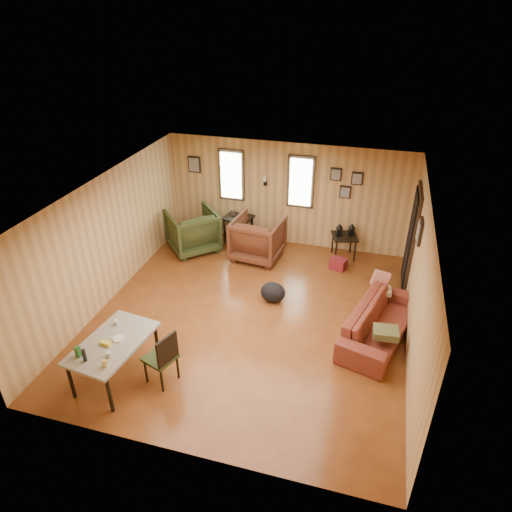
{
  "coord_description": "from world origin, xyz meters",
  "views": [
    {
      "loc": [
        1.92,
        -6.43,
        5.14
      ],
      "look_at": [
        0.0,
        0.4,
        1.05
      ],
      "focal_mm": 32.0,
      "sensor_mm": 36.0,
      "label": 1
    }
  ],
  "objects_px": {
    "recliner_brown": "(258,236)",
    "side_table": "(345,234)",
    "recliner_green": "(193,229)",
    "end_table": "(238,224)",
    "dining_table": "(112,346)",
    "sofa": "(381,318)"
  },
  "relations": [
    {
      "from": "end_table",
      "to": "sofa",
      "type": "bearing_deg",
      "value": -38.88
    },
    {
      "from": "sofa",
      "to": "recliner_green",
      "type": "relative_size",
      "value": 1.96
    },
    {
      "from": "recliner_green",
      "to": "side_table",
      "type": "height_order",
      "value": "recliner_green"
    },
    {
      "from": "recliner_green",
      "to": "side_table",
      "type": "distance_m",
      "value": 3.4
    },
    {
      "from": "side_table",
      "to": "dining_table",
      "type": "distance_m",
      "value": 5.51
    },
    {
      "from": "recliner_brown",
      "to": "side_table",
      "type": "bearing_deg",
      "value": -158.09
    },
    {
      "from": "dining_table",
      "to": "end_table",
      "type": "bearing_deg",
      "value": 91.98
    },
    {
      "from": "sofa",
      "to": "end_table",
      "type": "bearing_deg",
      "value": 66.99
    },
    {
      "from": "recliner_brown",
      "to": "end_table",
      "type": "bearing_deg",
      "value": -38.41
    },
    {
      "from": "recliner_green",
      "to": "end_table",
      "type": "distance_m",
      "value": 1.11
    },
    {
      "from": "recliner_green",
      "to": "dining_table",
      "type": "relative_size",
      "value": 0.73
    },
    {
      "from": "sofa",
      "to": "recliner_brown",
      "type": "relative_size",
      "value": 1.96
    },
    {
      "from": "sofa",
      "to": "dining_table",
      "type": "height_order",
      "value": "dining_table"
    },
    {
      "from": "recliner_brown",
      "to": "recliner_green",
      "type": "bearing_deg",
      "value": 7.64
    },
    {
      "from": "sofa",
      "to": "recliner_brown",
      "type": "distance_m",
      "value": 3.43
    },
    {
      "from": "dining_table",
      "to": "side_table",
      "type": "bearing_deg",
      "value": 65.12
    },
    {
      "from": "recliner_brown",
      "to": "recliner_green",
      "type": "height_order",
      "value": "recliner_brown"
    },
    {
      "from": "recliner_green",
      "to": "dining_table",
      "type": "height_order",
      "value": "recliner_green"
    },
    {
      "from": "dining_table",
      "to": "recliner_brown",
      "type": "bearing_deg",
      "value": 82.43
    },
    {
      "from": "recliner_brown",
      "to": "dining_table",
      "type": "height_order",
      "value": "recliner_brown"
    },
    {
      "from": "recliner_brown",
      "to": "dining_table",
      "type": "relative_size",
      "value": 0.73
    },
    {
      "from": "recliner_brown",
      "to": "side_table",
      "type": "relative_size",
      "value": 1.27
    }
  ]
}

